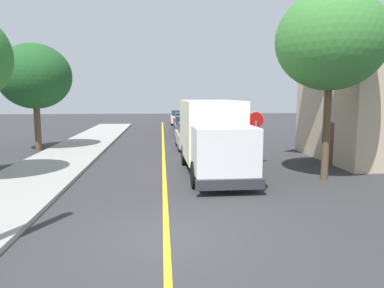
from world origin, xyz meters
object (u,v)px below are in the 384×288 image
at_px(parked_car_furthest, 178,118).
at_px(street_tree_far_side, 331,41).
at_px(street_tree_down_block, 35,77).
at_px(stop_sign, 256,128).
at_px(box_truck, 212,133).
at_px(parked_car_mid, 185,127).
at_px(parked_car_far, 184,122).
at_px(parked_car_near, 191,136).

height_order(parked_car_furthest, street_tree_far_side, street_tree_far_side).
xyz_separation_m(street_tree_far_side, street_tree_down_block, (-14.36, 9.03, -0.98)).
height_order(parked_car_furthest, stop_sign, stop_sign).
bearing_deg(street_tree_far_side, street_tree_down_block, 147.83).
distance_m(box_truck, street_tree_far_side, 6.05).
relative_size(parked_car_mid, parked_car_furthest, 1.01).
xyz_separation_m(parked_car_mid, parked_car_far, (0.24, 6.06, 0.00)).
relative_size(parked_car_near, parked_car_mid, 1.00).
bearing_deg(box_truck, parked_car_mid, 90.94).
distance_m(parked_car_near, parked_car_furthest, 19.43).
distance_m(parked_car_mid, street_tree_far_side, 17.53).
relative_size(parked_car_near, street_tree_far_side, 0.59).
distance_m(box_truck, parked_car_near, 7.65).
bearing_deg(stop_sign, street_tree_down_block, 154.50).
xyz_separation_m(parked_car_mid, stop_sign, (2.60, -13.04, 1.06)).
bearing_deg(box_truck, parked_car_near, 92.65).
bearing_deg(street_tree_down_block, parked_car_furthest, 63.71).
distance_m(parked_car_far, stop_sign, 19.27).
bearing_deg(parked_car_far, stop_sign, -82.95).
distance_m(parked_car_near, stop_sign, 6.70).
xyz_separation_m(box_truck, street_tree_down_block, (-9.93, 7.40, 2.80)).
bearing_deg(parked_car_furthest, parked_car_near, -90.33).
relative_size(parked_car_mid, street_tree_down_block, 0.68).
distance_m(parked_car_near, street_tree_down_block, 10.29).
height_order(stop_sign, street_tree_down_block, street_tree_down_block).
height_order(street_tree_far_side, street_tree_down_block, street_tree_far_side).
bearing_deg(parked_car_mid, street_tree_down_block, -143.44).
xyz_separation_m(parked_car_far, street_tree_down_block, (-9.92, -13.24, 3.78)).
bearing_deg(parked_car_near, parked_car_furthest, 89.67).
distance_m(box_truck, stop_sign, 2.82).
bearing_deg(stop_sign, parked_car_far, 97.05).
xyz_separation_m(parked_car_near, street_tree_down_block, (-9.57, -0.18, 3.78)).
relative_size(parked_car_near, parked_car_far, 0.99).
height_order(parked_car_mid, street_tree_down_block, street_tree_down_block).
height_order(box_truck, street_tree_far_side, street_tree_far_side).
bearing_deg(parked_car_furthest, street_tree_far_side, -80.73).
distance_m(stop_sign, street_tree_down_block, 13.87).
bearing_deg(street_tree_far_side, parked_car_near, 117.46).
height_order(parked_car_near, street_tree_down_block, street_tree_down_block).
bearing_deg(street_tree_down_block, box_truck, -36.72).
distance_m(parked_car_near, parked_car_mid, 7.01).
height_order(parked_car_far, stop_sign, stop_sign).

